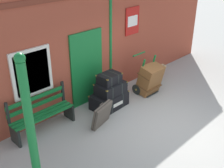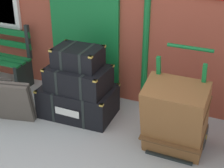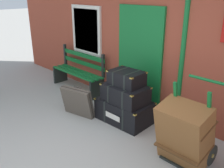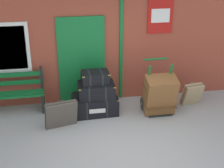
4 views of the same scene
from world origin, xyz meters
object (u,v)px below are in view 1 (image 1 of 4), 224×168
object	(u,v)px
platform_bench	(42,114)
steamer_trunk_middle	(111,88)
steamer_trunk_top	(109,78)
suitcase_caramel	(102,115)
steamer_trunk_base	(109,100)
lamp_post	(35,157)
suitcase_tan	(159,73)
large_brown_trunk	(150,79)
porters_trolley	(145,84)

from	to	relation	value
platform_bench	steamer_trunk_middle	distance (m)	2.01
steamer_trunk_top	suitcase_caramel	world-z (taller)	steamer_trunk_top
platform_bench	steamer_trunk_base	world-z (taller)	platform_bench
lamp_post	suitcase_tan	xyz separation A→B (m)	(5.56, 1.58, -0.79)
large_brown_trunk	suitcase_tan	world-z (taller)	large_brown_trunk
steamer_trunk_top	large_brown_trunk	bearing A→B (deg)	-12.68
lamp_post	porters_trolley	size ratio (longest dim) A/B	2.40
lamp_post	porters_trolley	distance (m)	4.94
steamer_trunk_middle	porters_trolley	bearing A→B (deg)	-4.15
lamp_post	platform_bench	distance (m)	2.42
porters_trolley	large_brown_trunk	world-z (taller)	porters_trolley
lamp_post	steamer_trunk_middle	xyz separation A→B (m)	(3.26, 1.54, -0.49)
large_brown_trunk	suitcase_caramel	distance (m)	2.23
porters_trolley	platform_bench	bearing A→B (deg)	171.39
platform_bench	steamer_trunk_top	xyz separation A→B (m)	(1.95, -0.37, 0.43)
large_brown_trunk	suitcase_tan	xyz separation A→B (m)	(0.91, 0.32, -0.20)
lamp_post	platform_bench	xyz separation A→B (m)	(1.29, 1.95, -0.63)
steamer_trunk_middle	suitcase_caramel	bearing A→B (deg)	-148.39
suitcase_tan	steamer_trunk_base	bearing A→B (deg)	-179.71
steamer_trunk_middle	large_brown_trunk	world-z (taller)	large_brown_trunk
platform_bench	large_brown_trunk	bearing A→B (deg)	-11.53
lamp_post	steamer_trunk_base	size ratio (longest dim) A/B	2.74
steamer_trunk_base	steamer_trunk_top	size ratio (longest dim) A/B	1.67
platform_bench	suitcase_tan	size ratio (longest dim) A/B	2.82
platform_bench	steamer_trunk_middle	world-z (taller)	platform_bench
porters_trolley	suitcase_caramel	size ratio (longest dim) A/B	1.67
lamp_post	suitcase_caramel	xyz separation A→B (m)	(2.44, 1.04, -0.77)
lamp_post	large_brown_trunk	world-z (taller)	lamp_post
steamer_trunk_middle	porters_trolley	distance (m)	1.43
steamer_trunk_base	porters_trolley	distance (m)	1.44
lamp_post	suitcase_tan	world-z (taller)	lamp_post
lamp_post	steamer_trunk_top	world-z (taller)	lamp_post
steamer_trunk_middle	suitcase_tan	size ratio (longest dim) A/B	1.43
steamer_trunk_middle	steamer_trunk_top	world-z (taller)	steamer_trunk_top
steamer_trunk_base	porters_trolley	bearing A→B (deg)	-5.07
lamp_post	steamer_trunk_base	world-z (taller)	lamp_post
steamer_trunk_top	porters_trolley	size ratio (longest dim) A/B	0.52
platform_bench	suitcase_tan	bearing A→B (deg)	-4.95
porters_trolley	suitcase_caramel	world-z (taller)	porters_trolley
steamer_trunk_top	suitcase_caramel	xyz separation A→B (m)	(-0.80, -0.54, -0.57)
steamer_trunk_top	large_brown_trunk	distance (m)	1.50
suitcase_caramel	large_brown_trunk	bearing A→B (deg)	5.74
lamp_post	steamer_trunk_middle	distance (m)	3.64
suitcase_tan	lamp_post	bearing A→B (deg)	-164.17
steamer_trunk_base	large_brown_trunk	xyz separation A→B (m)	(1.43, -0.30, 0.27)
platform_bench	suitcase_tan	distance (m)	4.29
porters_trolley	suitcase_tan	world-z (taller)	porters_trolley
suitcase_caramel	porters_trolley	bearing A→B (deg)	10.23
platform_bench	suitcase_caramel	size ratio (longest dim) A/B	2.25
platform_bench	large_brown_trunk	world-z (taller)	platform_bench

